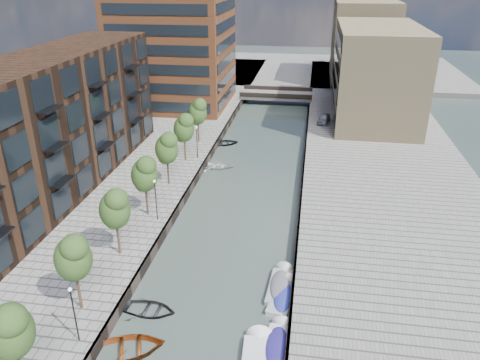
% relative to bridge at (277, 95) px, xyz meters
% --- Properties ---
extents(water, '(300.00, 300.00, 0.00)m').
position_rel_bridge_xyz_m(water, '(0.00, -32.00, -1.39)').
color(water, '#38473F').
rests_on(water, ground).
extents(quay_right, '(20.00, 140.00, 1.00)m').
position_rel_bridge_xyz_m(quay_right, '(16.00, -32.00, -0.89)').
color(quay_right, gray).
rests_on(quay_right, ground).
extents(quay_wall_left, '(0.25, 140.00, 1.00)m').
position_rel_bridge_xyz_m(quay_wall_left, '(-6.10, -32.00, -0.89)').
color(quay_wall_left, '#332823').
rests_on(quay_wall_left, ground).
extents(quay_wall_right, '(0.25, 140.00, 1.00)m').
position_rel_bridge_xyz_m(quay_wall_right, '(6.10, -32.00, -0.89)').
color(quay_wall_right, '#332823').
rests_on(quay_wall_right, ground).
extents(far_closure, '(80.00, 40.00, 1.00)m').
position_rel_bridge_xyz_m(far_closure, '(0.00, 28.00, -0.89)').
color(far_closure, gray).
rests_on(far_closure, ground).
extents(apartment_block, '(8.00, 38.00, 14.00)m').
position_rel_bridge_xyz_m(apartment_block, '(-20.00, -42.00, 6.61)').
color(apartment_block, black).
rests_on(apartment_block, quay_left).
extents(tower, '(18.00, 18.00, 30.00)m').
position_rel_bridge_xyz_m(tower, '(-17.00, -7.00, 14.61)').
color(tower, brown).
rests_on(tower, quay_left).
extents(tan_block_near, '(12.00, 25.00, 14.00)m').
position_rel_bridge_xyz_m(tan_block_near, '(16.00, -10.00, 6.61)').
color(tan_block_near, '#9C8860').
rests_on(tan_block_near, quay_right).
extents(tan_block_far, '(12.00, 20.00, 16.00)m').
position_rel_bridge_xyz_m(tan_block_far, '(16.00, 16.00, 7.61)').
color(tan_block_far, '#9C8860').
rests_on(tan_block_far, quay_right).
extents(bridge, '(13.00, 6.00, 1.30)m').
position_rel_bridge_xyz_m(bridge, '(0.00, 0.00, 0.00)').
color(bridge, gray).
rests_on(bridge, ground).
extents(tree_0, '(2.50, 2.50, 5.95)m').
position_rel_bridge_xyz_m(tree_0, '(-8.50, -68.00, 3.92)').
color(tree_0, '#382619').
rests_on(tree_0, quay_left).
extents(tree_1, '(2.50, 2.50, 5.95)m').
position_rel_bridge_xyz_m(tree_1, '(-8.50, -61.00, 3.92)').
color(tree_1, '#382619').
rests_on(tree_1, quay_left).
extents(tree_2, '(2.50, 2.50, 5.95)m').
position_rel_bridge_xyz_m(tree_2, '(-8.50, -54.00, 3.92)').
color(tree_2, '#382619').
rests_on(tree_2, quay_left).
extents(tree_3, '(2.50, 2.50, 5.95)m').
position_rel_bridge_xyz_m(tree_3, '(-8.50, -47.00, 3.92)').
color(tree_3, '#382619').
rests_on(tree_3, quay_left).
extents(tree_4, '(2.50, 2.50, 5.95)m').
position_rel_bridge_xyz_m(tree_4, '(-8.50, -40.00, 3.92)').
color(tree_4, '#382619').
rests_on(tree_4, quay_left).
extents(tree_5, '(2.50, 2.50, 5.95)m').
position_rel_bridge_xyz_m(tree_5, '(-8.50, -33.00, 3.92)').
color(tree_5, '#382619').
rests_on(tree_5, quay_left).
extents(tree_6, '(2.50, 2.50, 5.95)m').
position_rel_bridge_xyz_m(tree_6, '(-8.50, -26.00, 3.92)').
color(tree_6, '#382619').
rests_on(tree_6, quay_left).
extents(lamp_0, '(0.24, 0.24, 4.12)m').
position_rel_bridge_xyz_m(lamp_0, '(-7.20, -64.00, 2.12)').
color(lamp_0, black).
rests_on(lamp_0, quay_left).
extents(lamp_1, '(0.24, 0.24, 4.12)m').
position_rel_bridge_xyz_m(lamp_1, '(-7.20, -48.00, 2.12)').
color(lamp_1, black).
rests_on(lamp_1, quay_left).
extents(lamp_2, '(0.24, 0.24, 4.12)m').
position_rel_bridge_xyz_m(lamp_2, '(-7.20, -32.00, 2.12)').
color(lamp_2, black).
rests_on(lamp_2, quay_left).
extents(sloop_1, '(4.17, 3.10, 0.83)m').
position_rel_bridge_xyz_m(sloop_1, '(-4.10, -59.58, -1.39)').
color(sloop_1, black).
rests_on(sloop_1, ground).
extents(sloop_2, '(6.11, 5.29, 1.06)m').
position_rel_bridge_xyz_m(sloop_2, '(-4.26, -63.59, -1.39)').
color(sloop_2, maroon).
rests_on(sloop_2, ground).
extents(sloop_3, '(4.55, 3.31, 0.93)m').
position_rel_bridge_xyz_m(sloop_3, '(-4.70, -32.47, -1.39)').
color(sloop_3, silver).
rests_on(sloop_3, ground).
extents(sloop_4, '(5.08, 4.34, 0.89)m').
position_rel_bridge_xyz_m(sloop_4, '(-5.40, -23.94, -1.39)').
color(sloop_4, black).
rests_on(sloop_4, ground).
extents(motorboat_0, '(2.05, 4.95, 1.61)m').
position_rel_bridge_xyz_m(motorboat_0, '(5.44, -61.66, -1.19)').
color(motorboat_0, white).
rests_on(motorboat_0, ground).
extents(motorboat_3, '(2.31, 4.69, 1.49)m').
position_rel_bridge_xyz_m(motorboat_3, '(5.48, -56.38, -1.21)').
color(motorboat_3, beige).
rests_on(motorboat_3, ground).
extents(motorboat_4, '(1.94, 4.86, 1.59)m').
position_rel_bridge_xyz_m(motorboat_4, '(5.09, -55.06, -1.20)').
color(motorboat_4, '#B3B3B1').
rests_on(motorboat_4, ground).
extents(car, '(2.29, 4.22, 1.36)m').
position_rel_bridge_xyz_m(car, '(8.54, -14.65, 0.29)').
color(car, '#B1B2B6').
rests_on(car, quay_right).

